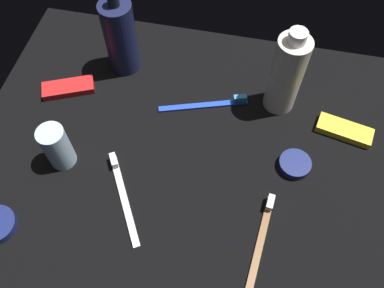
% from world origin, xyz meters
% --- Properties ---
extents(ground_plane, '(0.84, 0.64, 0.01)m').
position_xyz_m(ground_plane, '(0.00, 0.00, -0.01)').
color(ground_plane, black).
extents(lotion_bottle, '(0.06, 0.06, 0.19)m').
position_xyz_m(lotion_bottle, '(-0.18, 0.18, 0.08)').
color(lotion_bottle, '#191E41').
rests_on(lotion_bottle, ground_plane).
extents(bodywash_bottle, '(0.06, 0.06, 0.19)m').
position_xyz_m(bodywash_bottle, '(0.15, 0.15, 0.09)').
color(bodywash_bottle, silver).
rests_on(bodywash_bottle, ground_plane).
extents(deodorant_stick, '(0.05, 0.05, 0.09)m').
position_xyz_m(deodorant_stick, '(-0.23, -0.06, 0.05)').
color(deodorant_stick, silver).
rests_on(deodorant_stick, ground_plane).
extents(toothbrush_brown, '(0.03, 0.18, 0.02)m').
position_xyz_m(toothbrush_brown, '(0.15, -0.14, 0.01)').
color(toothbrush_brown, brown).
rests_on(toothbrush_brown, ground_plane).
extents(toothbrush_blue, '(0.17, 0.07, 0.02)m').
position_xyz_m(toothbrush_blue, '(0.01, 0.11, 0.01)').
color(toothbrush_blue, blue).
rests_on(toothbrush_blue, ground_plane).
extents(toothbrush_white, '(0.10, 0.16, 0.02)m').
position_xyz_m(toothbrush_white, '(-0.10, -0.11, 0.01)').
color(toothbrush_white, white).
rests_on(toothbrush_white, ground_plane).
extents(snack_bar_yellow, '(0.11, 0.06, 0.01)m').
position_xyz_m(snack_bar_yellow, '(0.28, 0.10, 0.01)').
color(snack_bar_yellow, yellow).
rests_on(snack_bar_yellow, ground_plane).
extents(snack_bar_red, '(0.11, 0.08, 0.01)m').
position_xyz_m(snack_bar_red, '(-0.28, 0.09, 0.01)').
color(snack_bar_red, red).
rests_on(snack_bar_red, ground_plane).
extents(cream_tin_right, '(0.06, 0.06, 0.02)m').
position_xyz_m(cream_tin_right, '(0.19, 0.01, 0.01)').
color(cream_tin_right, navy).
rests_on(cream_tin_right, ground_plane).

